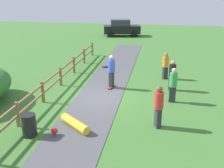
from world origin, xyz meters
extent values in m
plane|color=#427533|center=(0.00, 0.00, 0.00)|extent=(60.00, 60.00, 0.00)
cube|color=#515156|center=(0.00, 0.00, 0.01)|extent=(2.40, 28.00, 0.02)
cube|color=olive|center=(-2.60, -3.86, 0.55)|extent=(0.12, 0.12, 1.10)
cube|color=olive|center=(-2.60, -1.29, 0.55)|extent=(0.12, 0.12, 1.10)
cube|color=olive|center=(-2.60, 1.29, 0.55)|extent=(0.12, 0.12, 1.10)
cube|color=olive|center=(-2.60, 3.86, 0.55)|extent=(0.12, 0.12, 1.10)
cube|color=olive|center=(-2.60, 6.43, 0.55)|extent=(0.12, 0.12, 1.10)
cube|color=olive|center=(-2.60, 9.00, 0.55)|extent=(0.12, 0.12, 1.10)
cube|color=olive|center=(-2.60, 0.00, 0.50)|extent=(0.08, 18.00, 0.09)
cube|color=olive|center=(-2.60, 0.00, 0.95)|extent=(0.08, 18.00, 0.09)
cylinder|color=black|center=(-1.80, -4.48, 0.45)|extent=(0.56, 0.56, 0.90)
cube|color=#B23326|center=(0.40, 1.37, 0.09)|extent=(0.41, 0.82, 0.02)
cylinder|color=silver|center=(0.41, 1.66, 0.05)|extent=(0.05, 0.07, 0.06)
cylinder|color=silver|center=(0.55, 1.62, 0.05)|extent=(0.05, 0.07, 0.06)
cylinder|color=silver|center=(0.25, 1.13, 0.05)|extent=(0.05, 0.07, 0.06)
cylinder|color=silver|center=(0.40, 1.08, 0.05)|extent=(0.05, 0.07, 0.06)
cube|color=#2D2D33|center=(0.40, 1.37, 0.53)|extent=(0.28, 0.36, 0.86)
cylinder|color=blue|center=(0.40, 1.37, 1.32)|extent=(0.47, 0.47, 0.71)
sphere|color=tan|center=(0.40, 1.37, 1.81)|extent=(0.26, 0.26, 0.26)
cylinder|color=yellow|center=(-0.24, -3.59, 0.20)|extent=(1.51, 1.34, 0.36)
sphere|color=red|center=(-0.85, -4.32, 0.20)|extent=(0.26, 0.26, 0.26)
cube|color=black|center=(-0.65, 5.52, 0.09)|extent=(0.78, 0.59, 0.02)
cylinder|color=silver|center=(-0.84, 5.31, 0.05)|extent=(0.07, 0.06, 0.06)
cylinder|color=silver|center=(-0.92, 5.43, 0.05)|extent=(0.07, 0.06, 0.06)
cylinder|color=silver|center=(-0.37, 5.60, 0.05)|extent=(0.07, 0.06, 0.06)
cylinder|color=silver|center=(-0.45, 5.73, 0.05)|extent=(0.07, 0.06, 0.06)
cube|color=#2D2D33|center=(3.77, -0.11, 0.42)|extent=(0.34, 0.23, 0.84)
cylinder|color=green|center=(3.77, -0.11, 1.18)|extent=(0.41, 0.41, 0.70)
sphere|color=beige|center=(3.77, -0.11, 1.66)|extent=(0.25, 0.25, 0.25)
cube|color=#2D2D33|center=(3.10, -2.92, 0.42)|extent=(0.31, 0.37, 0.85)
cylinder|color=red|center=(3.10, -2.92, 1.20)|extent=(0.50, 0.50, 0.71)
sphere|color=brown|center=(3.10, -2.92, 1.68)|extent=(0.25, 0.25, 0.25)
cube|color=#2D2D33|center=(3.42, 3.65, 0.39)|extent=(0.38, 0.35, 0.78)
cylinder|color=orange|center=(3.42, 3.65, 1.11)|extent=(0.53, 0.53, 0.65)
sphere|color=#9E704C|center=(3.42, 3.65, 1.55)|extent=(0.23, 0.23, 0.23)
cube|color=#2D2D33|center=(3.77, 1.63, 0.40)|extent=(0.37, 0.31, 0.81)
cylinder|color=black|center=(3.77, 1.63, 1.15)|extent=(0.50, 0.50, 0.67)
sphere|color=tan|center=(3.77, 1.63, 1.60)|extent=(0.24, 0.24, 0.24)
cube|color=black|center=(-1.51, 19.09, 0.77)|extent=(4.47, 2.57, 0.90)
cube|color=#2D333D|center=(-1.71, 19.05, 1.57)|extent=(2.48, 2.00, 0.70)
cylinder|color=black|center=(-0.39, 20.24, 0.32)|extent=(0.68, 0.37, 0.64)
cylinder|color=black|center=(-0.01, 18.52, 0.32)|extent=(0.68, 0.37, 0.64)
cylinder|color=black|center=(-3.02, 19.66, 0.32)|extent=(0.68, 0.37, 0.64)
cylinder|color=black|center=(-2.64, 17.94, 0.32)|extent=(0.68, 0.37, 0.64)
camera|label=1|loc=(3.03, -13.35, 5.51)|focal=44.44mm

